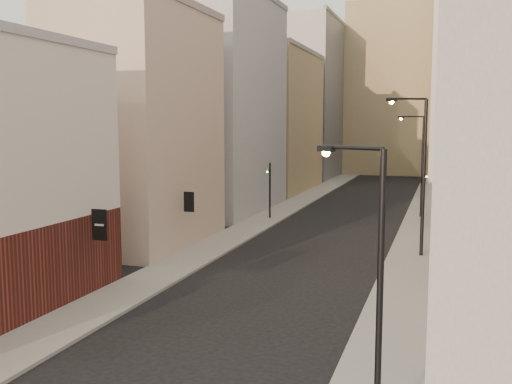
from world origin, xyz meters
name	(u,v)px	position (x,y,z in m)	size (l,w,h in m)	color
sidewalk_left	(310,196)	(-6.50, 55.00, 0.07)	(3.00, 140.00, 0.15)	gray
sidewalk_right	(427,201)	(6.50, 55.00, 0.07)	(3.00, 140.00, 0.15)	gray
left_bldg_beige	(138,129)	(-12.00, 26.00, 8.00)	(8.00, 12.00, 16.00)	#C0AA95
left_bldg_grey	(224,107)	(-12.00, 42.00, 10.00)	(8.00, 16.00, 20.00)	#949499
left_bldg_tan	(277,123)	(-12.00, 60.00, 8.50)	(8.00, 18.00, 17.00)	#94825E
left_bldg_wingrid	(313,101)	(-12.00, 80.00, 12.00)	(8.00, 20.00, 24.00)	gray
right_bldg_beige	(511,98)	(12.00, 30.00, 10.00)	(8.00, 16.00, 20.00)	#C0AA95
right_bldg_wingrid	(490,75)	(12.00, 50.00, 13.00)	(8.00, 20.00, 26.00)	gray
clock_tower	(392,69)	(-1.00, 92.00, 17.63)	(14.00, 14.00, 44.90)	#94825E
white_tower	(463,51)	(10.00, 78.00, 18.61)	(8.00, 8.00, 41.50)	silver
streetlamp_near	(373,278)	(6.62, 5.34, 4.47)	(1.92, 0.98, 7.83)	black
streetlamp_mid	(420,168)	(6.78, 27.53, 5.69)	(2.44, 1.26, 9.96)	black
streetlamp_far	(420,160)	(6.11, 43.23, 5.18)	(2.32, 0.85, 9.07)	black
traffic_light_left	(270,180)	(-6.27, 38.40, 3.45)	(0.55, 0.45, 5.00)	black
traffic_light_right	(423,181)	(6.64, 38.09, 3.87)	(0.65, 0.63, 5.00)	black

